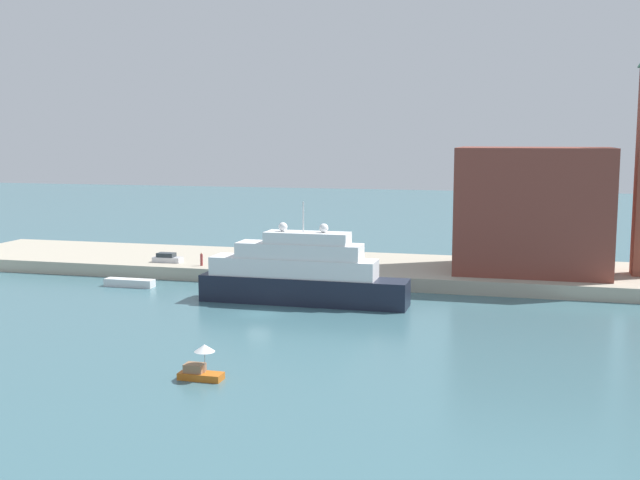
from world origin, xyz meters
TOP-DOWN VIEW (x-y plane):
  - ground at (0.00, 0.00)m, footprint 400.00×400.00m
  - quay_dock at (0.00, 26.10)m, footprint 110.00×20.20m
  - large_yacht at (2.80, 6.55)m, footprint 24.06×4.27m
  - small_motorboat at (3.13, -22.86)m, footprint 3.50×1.64m
  - work_barge at (-21.03, 10.58)m, footprint 6.50×1.59m
  - harbor_building at (28.34, 25.22)m, footprint 19.01×13.27m
  - parked_car at (-20.29, 20.01)m, footprint 4.01×1.67m
  - person_figure at (-14.48, 18.38)m, footprint 0.36×0.36m
  - mooring_bollard at (-3.68, 16.84)m, footprint 0.46×0.46m

SIDE VIEW (x-z plane):
  - ground at x=0.00m, z-range 0.00..0.00m
  - work_barge at x=-21.03m, z-range 0.00..1.00m
  - quay_dock at x=0.00m, z-range 0.00..1.74m
  - small_motorboat at x=3.13m, z-range -0.38..2.48m
  - mooring_bollard at x=-3.68m, z-range 1.74..2.61m
  - parked_car at x=-20.29m, z-range 1.64..2.93m
  - person_figure at x=-14.48m, z-range 1.67..3.47m
  - large_yacht at x=2.80m, z-range -2.52..9.18m
  - harbor_building at x=28.34m, z-range 1.74..17.62m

